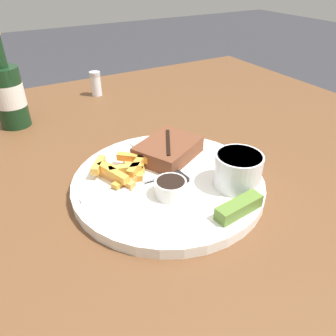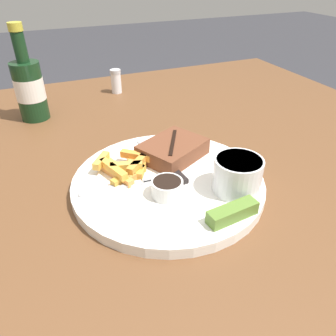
# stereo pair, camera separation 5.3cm
# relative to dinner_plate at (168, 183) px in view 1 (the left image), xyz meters

# --- Properties ---
(dining_table) EXTENTS (1.27, 1.26, 0.74)m
(dining_table) POSITION_rel_dinner_plate_xyz_m (0.00, 0.00, -0.08)
(dining_table) COLOR brown
(dining_table) RESTS_ON ground_plane
(dinner_plate) EXTENTS (0.31, 0.31, 0.02)m
(dinner_plate) POSITION_rel_dinner_plate_xyz_m (0.00, 0.00, 0.00)
(dinner_plate) COLOR white
(dinner_plate) RESTS_ON dining_table
(steak_portion) EXTENTS (0.14, 0.13, 0.03)m
(steak_portion) POSITION_rel_dinner_plate_xyz_m (0.04, 0.06, 0.02)
(steak_portion) COLOR brown
(steak_portion) RESTS_ON dinner_plate
(fries_pile) EXTENTS (0.12, 0.09, 0.02)m
(fries_pile) POSITION_rel_dinner_plate_xyz_m (-0.06, 0.04, 0.02)
(fries_pile) COLOR gold
(fries_pile) RESTS_ON dinner_plate
(coleslaw_cup) EXTENTS (0.07, 0.07, 0.05)m
(coleslaw_cup) POSITION_rel_dinner_plate_xyz_m (0.09, -0.07, 0.04)
(coleslaw_cup) COLOR white
(coleslaw_cup) RESTS_ON dinner_plate
(dipping_sauce_cup) EXTENTS (0.05, 0.05, 0.03)m
(dipping_sauce_cup) POSITION_rel_dinner_plate_xyz_m (-0.02, -0.04, 0.02)
(dipping_sauce_cup) COLOR silver
(dipping_sauce_cup) RESTS_ON dinner_plate
(pickle_spear) EXTENTS (0.08, 0.03, 0.02)m
(pickle_spear) POSITION_rel_dinner_plate_xyz_m (0.04, -0.12, 0.02)
(pickle_spear) COLOR #567A2D
(pickle_spear) RESTS_ON dinner_plate
(fork_utensil) EXTENTS (0.13, 0.02, 0.00)m
(fork_utensil) POSITION_rel_dinner_plate_xyz_m (-0.08, 0.01, 0.01)
(fork_utensil) COLOR #B7B7BC
(fork_utensil) RESTS_ON dinner_plate
(knife_utensil) EXTENTS (0.03, 0.17, 0.01)m
(knife_utensil) POSITION_rel_dinner_plate_xyz_m (0.01, 0.04, 0.01)
(knife_utensil) COLOR #B7B7BC
(knife_utensil) RESTS_ON dinner_plate
(beer_bottle) EXTENTS (0.06, 0.06, 0.21)m
(beer_bottle) POSITION_rel_dinner_plate_xyz_m (-0.18, 0.38, 0.07)
(beer_bottle) COLOR #143319
(beer_bottle) RESTS_ON dining_table
(salt_shaker) EXTENTS (0.03, 0.03, 0.07)m
(salt_shaker) POSITION_rel_dinner_plate_xyz_m (0.05, 0.47, 0.02)
(salt_shaker) COLOR white
(salt_shaker) RESTS_ON dining_table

